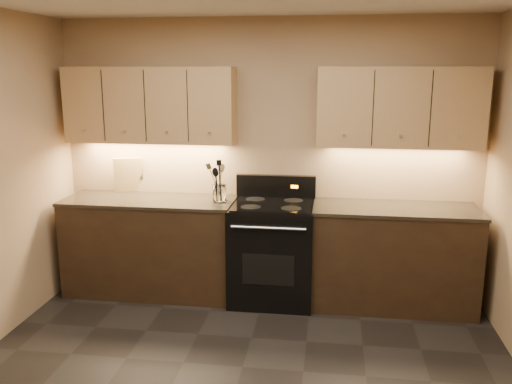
# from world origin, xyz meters

# --- Properties ---
(wall_back) EXTENTS (4.00, 0.04, 2.60)m
(wall_back) POSITION_xyz_m (0.00, 2.00, 1.30)
(wall_back) COLOR tan
(wall_back) RESTS_ON ground
(counter_left) EXTENTS (1.62, 0.62, 0.93)m
(counter_left) POSITION_xyz_m (-1.10, 1.70, 0.47)
(counter_left) COLOR black
(counter_left) RESTS_ON ground
(counter_right) EXTENTS (1.46, 0.62, 0.93)m
(counter_right) POSITION_xyz_m (1.18, 1.70, 0.47)
(counter_right) COLOR black
(counter_right) RESTS_ON ground
(stove) EXTENTS (0.76, 0.68, 1.14)m
(stove) POSITION_xyz_m (0.08, 1.68, 0.48)
(stove) COLOR black
(stove) RESTS_ON ground
(upper_cab_left) EXTENTS (1.60, 0.30, 0.70)m
(upper_cab_left) POSITION_xyz_m (-1.10, 1.85, 1.80)
(upper_cab_left) COLOR tan
(upper_cab_left) RESTS_ON wall_back
(upper_cab_right) EXTENTS (1.44, 0.30, 0.70)m
(upper_cab_right) POSITION_xyz_m (1.18, 1.85, 1.80)
(upper_cab_right) COLOR tan
(upper_cab_right) RESTS_ON wall_back
(outlet_plate) EXTENTS (0.08, 0.01, 0.12)m
(outlet_plate) POSITION_xyz_m (-1.30, 1.99, 1.12)
(outlet_plate) COLOR #B2B5BA
(outlet_plate) RESTS_ON wall_back
(utensil_crock) EXTENTS (0.15, 0.15, 0.16)m
(utensil_crock) POSITION_xyz_m (-0.42, 1.71, 1.00)
(utensil_crock) COLOR white
(utensil_crock) RESTS_ON counter_left
(cutting_board) EXTENTS (0.29, 0.16, 0.35)m
(cutting_board) POSITION_xyz_m (-1.39, 1.96, 1.10)
(cutting_board) COLOR tan
(cutting_board) RESTS_ON counter_left
(wooden_spoon) EXTENTS (0.11, 0.09, 0.34)m
(wooden_spoon) POSITION_xyz_m (-0.44, 1.69, 1.11)
(wooden_spoon) COLOR tan
(wooden_spoon) RESTS_ON utensil_crock
(black_spoon) EXTENTS (0.08, 0.13, 0.31)m
(black_spoon) POSITION_xyz_m (-0.44, 1.72, 1.10)
(black_spoon) COLOR black
(black_spoon) RESTS_ON utensil_crock
(black_turner) EXTENTS (0.11, 0.11, 0.39)m
(black_turner) POSITION_xyz_m (-0.40, 1.68, 1.14)
(black_turner) COLOR black
(black_turner) RESTS_ON utensil_crock
(steel_spatula) EXTENTS (0.22, 0.14, 0.39)m
(steel_spatula) POSITION_xyz_m (-0.40, 1.71, 1.13)
(steel_spatula) COLOR silver
(steel_spatula) RESTS_ON utensil_crock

